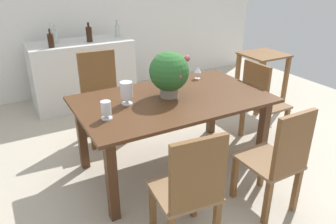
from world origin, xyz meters
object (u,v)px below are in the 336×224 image
Objects in this scene: chair_far_left at (101,93)px; crystal_vase_center_near at (126,91)px; wine_glass at (198,70)px; chair_near_right at (279,158)px; wine_bottle_green at (51,40)px; wine_bottle_dark at (89,34)px; wine_bottle_amber at (117,30)px; wine_bottle_clear at (51,34)px; flower_centerpiece at (169,72)px; chair_near_left at (191,189)px; chair_foot_end at (260,100)px; kitchen_counter at (83,73)px; side_table at (262,68)px; wine_bottle_tall at (55,37)px; crystal_vase_left at (106,109)px; dining_table at (173,108)px.

crystal_vase_center_near is at bearing -88.19° from chair_far_left.
wine_glass is (0.96, 0.29, -0.03)m from crystal_vase_center_near.
wine_bottle_green is (-1.12, 2.90, 0.51)m from chair_near_right.
wine_bottle_green is at bearing -169.82° from wine_bottle_dark.
wine_glass is 1.82m from wine_bottle_amber.
flower_centerpiece is at bearing -74.35° from wine_bottle_clear.
chair_far_left is at bearing -79.65° from wine_bottle_clear.
chair_foot_end is (1.56, 0.98, -0.00)m from chair_near_left.
kitchen_counter is at bearing 34.04° from chair_foot_end.
wine_bottle_amber is 0.49m from wine_bottle_dark.
crystal_vase_center_near is at bearing -84.80° from wine_bottle_clear.
kitchen_counter is at bearing -174.55° from wine_bottle_amber.
crystal_vase_center_near is at bearing -83.43° from chair_near_left.
chair_near_left is 1.22× the size of side_table.
chair_near_right is at bearing -72.30° from wine_bottle_clear.
chair_near_left reaches higher than chair_near_right.
wine_bottle_amber reaches higher than chair_near_right.
wine_glass is 2.12m from wine_bottle_tall.
wine_bottle_tall is 0.91× the size of wine_bottle_dark.
crystal_vase_left is 0.63× the size of wine_bottle_amber.
chair_near_left is 3.17m from wine_bottle_tall.
wine_bottle_tall is at bearing -72.62° from chair_near_right.
wine_bottle_clear is (-0.62, 2.23, 0.03)m from flower_centerpiece.
wine_bottle_green is (-0.30, 2.89, 0.50)m from chair_near_left.
crystal_vase_center_near reaches higher than crystal_vase_left.
wine_bottle_dark is (0.23, 2.99, 0.51)m from chair_near_left.
wine_bottle_amber is at bearing 13.47° from wine_bottle_green.
wine_bottle_green is 2.89m from side_table.
wine_glass is 0.57× the size of wine_bottle_green.
chair_near_right is at bearing -68.91° from wine_bottle_green.
wine_bottle_amber is (-0.24, 1.79, 0.16)m from wine_glass.
crystal_vase_left is 2.30m from kitchen_counter.
flower_centerpiece reaches higher than kitchen_counter.
wine_bottle_green is 0.37m from wine_bottle_clear.
wine_bottle_clear reaches higher than dining_table.
crystal_vase_left is at bearing -92.16° from wine_bottle_tall.
crystal_vase_left is 2.42m from wine_bottle_clear.
wine_bottle_tall reaches higher than kitchen_counter.
chair_near_left is at bearing -111.47° from flower_centerpiece.
dining_table is 0.35m from flower_centerpiece.
chair_far_left is at bearing -68.34° from chair_near_right.
wine_bottle_green is at bearing 110.38° from dining_table.
chair_foot_end is 3.61× the size of wine_bottle_dark.
wine_bottle_tall is (0.10, 0.23, -0.00)m from wine_bottle_green.
wine_bottle_amber is at bearing 139.20° from side_table.
chair_far_left is 1.16m from wine_bottle_dark.
dining_table is 1.15m from chair_foot_end.
chair_far_left is 1.08× the size of chair_near_left.
wine_bottle_green reaches higher than chair_far_left.
wine_bottle_clear is at bearing 104.45° from chair_far_left.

